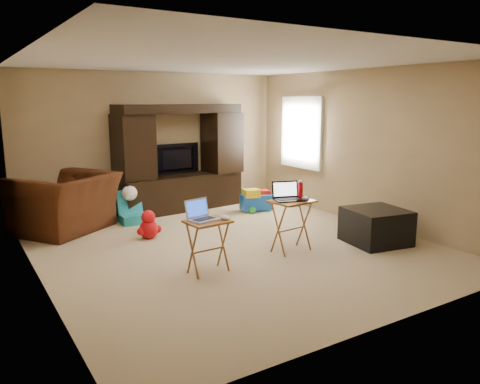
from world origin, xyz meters
TOP-DOWN VIEW (x-y plane):
  - floor at (0.00, 0.00)m, footprint 5.50×5.50m
  - ceiling at (0.00, 0.00)m, footprint 5.50×5.50m
  - wall_back at (0.00, 2.75)m, footprint 5.00×0.00m
  - wall_front at (0.00, -2.75)m, footprint 5.00×0.00m
  - wall_left at (-2.50, 0.00)m, footprint 0.00×5.50m
  - wall_right at (2.50, 0.00)m, footprint 0.00×5.50m
  - window_pane at (2.48, 1.55)m, footprint 0.00×1.20m
  - window_frame at (2.46, 1.55)m, footprint 0.06×1.14m
  - entertainment_center at (0.35, 2.42)m, footprint 2.41×0.81m
  - television at (0.35, 2.56)m, footprint 0.99×0.18m
  - recliner at (-1.79, 2.01)m, footprint 1.81×1.76m
  - child_rocker at (-0.76, 1.92)m, footprint 0.43×0.48m
  - plush_toy at (-0.85, 0.97)m, footprint 0.39×0.32m
  - push_toy at (1.47, 1.59)m, footprint 0.65×0.53m
  - ottoman at (1.80, -0.96)m, footprint 0.89×0.89m
  - tray_table_left at (-0.77, -0.72)m, footprint 0.51×0.42m
  - tray_table_right at (0.55, -0.62)m, footprint 0.58×0.48m
  - laptop_left at (-0.80, -0.69)m, footprint 0.38×0.34m
  - laptop_right at (0.51, -0.60)m, footprint 0.44×0.39m
  - mouse_left at (-0.58, -0.79)m, footprint 0.11×0.15m
  - mouse_right at (0.68, -0.74)m, footprint 0.13×0.16m
  - water_bottle at (0.75, -0.54)m, footprint 0.07×0.07m

SIDE VIEW (x-z plane):
  - floor at x=0.00m, z-range 0.00..0.00m
  - push_toy at x=1.47m, z-range 0.00..0.42m
  - plush_toy at x=-0.85m, z-range 0.00..0.43m
  - ottoman at x=1.80m, z-range 0.00..0.49m
  - child_rocker at x=-0.76m, z-range 0.00..0.54m
  - tray_table_left at x=-0.77m, z-range 0.00..0.63m
  - tray_table_right at x=0.55m, z-range 0.00..0.70m
  - recliner at x=-1.79m, z-range 0.00..0.89m
  - mouse_left at x=-0.58m, z-range 0.63..0.68m
  - mouse_right at x=0.68m, z-range 0.70..0.76m
  - laptop_left at x=-0.80m, z-range 0.63..0.87m
  - water_bottle at x=0.75m, z-range 0.70..0.91m
  - laptop_right at x=0.51m, z-range 0.70..0.94m
  - television at x=0.35m, z-range 0.64..1.21m
  - entertainment_center at x=0.35m, z-range 0.00..1.93m
  - wall_back at x=0.00m, z-range -1.25..3.75m
  - wall_front at x=0.00m, z-range -1.25..3.75m
  - wall_left at x=-2.50m, z-range -1.50..4.00m
  - wall_right at x=2.50m, z-range -1.50..4.00m
  - window_pane at x=2.48m, z-range 0.80..2.00m
  - window_frame at x=2.46m, z-range 0.73..2.07m
  - ceiling at x=0.00m, z-range 2.50..2.50m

